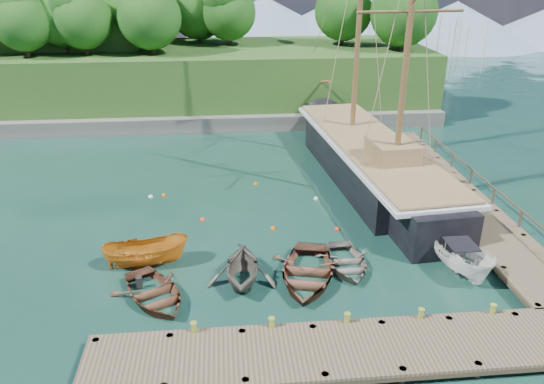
{
  "coord_description": "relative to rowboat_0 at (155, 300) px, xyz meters",
  "views": [
    {
      "loc": [
        -2.59,
        -21.79,
        13.84
      ],
      "look_at": [
        -0.04,
        4.73,
        2.0
      ],
      "focal_mm": 35.0,
      "sensor_mm": 36.0,
      "label": 1
    }
  ],
  "objects": [
    {
      "name": "cabin_boat_white",
      "position": [
        14.31,
        1.11,
        0.0
      ],
      "size": [
        2.55,
        4.83,
        1.77
      ],
      "primitive_type": "imported",
      "rotation": [
        0.0,
        0.0,
        0.19
      ],
      "color": "white",
      "rests_on": "ground"
    },
    {
      "name": "rowboat_2",
      "position": [
        6.91,
        0.95,
        0.0
      ],
      "size": [
        4.81,
        5.89,
        1.07
      ],
      "primitive_type": "imported",
      "rotation": [
        0.0,
        0.0,
        -0.24
      ],
      "color": "brown",
      "rests_on": "ground"
    },
    {
      "name": "motorboat_orange",
      "position": [
        -0.67,
        2.97,
        0.0
      ],
      "size": [
        4.27,
        1.99,
        1.59
      ],
      "primitive_type": "imported",
      "rotation": [
        0.0,
        0.0,
        1.68
      ],
      "color": "orange",
      "rests_on": "ground"
    },
    {
      "name": "mooring_buoy_1",
      "position": [
        1.9,
        7.6,
        0.0
      ],
      "size": [
        0.3,
        0.3,
        0.3
      ],
      "primitive_type": "sphere",
      "color": "#F1491E",
      "rests_on": "ground"
    },
    {
      "name": "mooring_buoy_5",
      "position": [
        5.31,
        12.55,
        0.0
      ],
      "size": [
        0.28,
        0.28,
        0.28
      ],
      "primitive_type": "sphere",
      "color": "orange",
      "rests_on": "ground"
    },
    {
      "name": "bollard_0",
      "position": [
        1.87,
        -3.11,
        0.0
      ],
      "size": [
        0.26,
        0.26,
        0.45
      ],
      "primitive_type": "cylinder",
      "color": "olive",
      "rests_on": "ground"
    },
    {
      "name": "bollard_3",
      "position": [
        10.87,
        -3.11,
        0.0
      ],
      "size": [
        0.26,
        0.26,
        0.45
      ],
      "primitive_type": "cylinder",
      "color": "olive",
      "rests_on": "ground"
    },
    {
      "name": "distant_ridge",
      "position": [
        10.18,
        71.99,
        4.35
      ],
      "size": [
        117.0,
        40.0,
        10.0
      ],
      "color": "#728CA5",
      "rests_on": "ground"
    },
    {
      "name": "ground",
      "position": [
        5.87,
        1.99,
        0.0
      ],
      "size": [
        160.0,
        160.0,
        0.0
      ],
      "primitive_type": "plane",
      "color": "#163A2C",
      "rests_on": "ground"
    },
    {
      "name": "schooner",
      "position": [
        13.04,
        12.66,
        1.13
      ],
      "size": [
        6.91,
        27.82,
        20.43
      ],
      "rotation": [
        0.0,
        0.0,
        0.09
      ],
      "color": "black",
      "rests_on": "ground"
    },
    {
      "name": "rowboat_0",
      "position": [
        0.0,
        0.0,
        0.0
      ],
      "size": [
        4.78,
        5.26,
        0.89
      ],
      "primitive_type": "imported",
      "rotation": [
        0.0,
        0.0,
        0.5
      ],
      "color": "brown",
      "rests_on": "ground"
    },
    {
      "name": "headland",
      "position": [
        -7.0,
        33.36,
        5.54
      ],
      "size": [
        51.0,
        19.31,
        12.9
      ],
      "color": "#474744",
      "rests_on": "ground"
    },
    {
      "name": "rowboat_3",
      "position": [
        9.02,
        1.84,
        0.0
      ],
      "size": [
        2.82,
        3.9,
        0.8
      ],
      "primitive_type": "imported",
      "rotation": [
        0.0,
        0.0,
        0.02
      ],
      "color": "slate",
      "rests_on": "ground"
    },
    {
      "name": "mooring_buoy_3",
      "position": [
        8.89,
        9.84,
        0.0
      ],
      "size": [
        0.31,
        0.31,
        0.31
      ],
      "primitive_type": "sphere",
      "color": "silver",
      "rests_on": "ground"
    },
    {
      "name": "bollard_4",
      "position": [
        13.87,
        -3.11,
        0.0
      ],
      "size": [
        0.26,
        0.26,
        0.45
      ],
      "primitive_type": "cylinder",
      "color": "olive",
      "rests_on": "ground"
    },
    {
      "name": "dock_near",
      "position": [
        7.87,
        -4.51,
        0.43
      ],
      "size": [
        20.0,
        3.2,
        1.1
      ],
      "color": "#4B3D2E",
      "rests_on": "ground"
    },
    {
      "name": "rowboat_1",
      "position": [
        3.9,
        1.04,
        0.0
      ],
      "size": [
        3.57,
        4.04,
        2.0
      ],
      "primitive_type": "imported",
      "rotation": [
        0.0,
        0.0,
        -0.08
      ],
      "color": "#59544A",
      "rests_on": "ground"
    },
    {
      "name": "mooring_buoy_2",
      "position": [
        5.85,
        6.16,
        0.0
      ],
      "size": [
        0.3,
        0.3,
        0.3
      ],
      "primitive_type": "sphere",
      "color": "#E15D00",
      "rests_on": "ground"
    },
    {
      "name": "dock_east",
      "position": [
        17.37,
        8.99,
        0.43
      ],
      "size": [
        3.2,
        24.0,
        1.1
      ],
      "color": "#4B3D2E",
      "rests_on": "ground"
    },
    {
      "name": "mooring_buoy_6",
      "position": [
        -1.43,
        11.13,
        0.0
      ],
      "size": [
        0.31,
        0.31,
        0.31
      ],
      "primitive_type": "sphere",
      "color": "white",
      "rests_on": "ground"
    },
    {
      "name": "mooring_buoy_0",
      "position": [
        0.16,
        5.63,
        0.0
      ],
      "size": [
        0.36,
        0.36,
        0.36
      ],
      "primitive_type": "sphere",
      "color": "silver",
      "rests_on": "ground"
    },
    {
      "name": "bollard_1",
      "position": [
        4.87,
        -3.11,
        0.0
      ],
      "size": [
        0.26,
        0.26,
        0.45
      ],
      "primitive_type": "cylinder",
      "color": "olive",
      "rests_on": "ground"
    },
    {
      "name": "mooring_buoy_4",
      "position": [
        -0.62,
        11.27,
        0.0
      ],
      "size": [
        0.28,
        0.28,
        0.28
      ],
      "primitive_type": "sphere",
      "color": "#F76600",
      "rests_on": "ground"
    },
    {
      "name": "mooring_buoy_7",
      "position": [
        9.36,
        5.71,
        0.0
      ],
      "size": [
        0.3,
        0.3,
        0.3
      ],
      "primitive_type": "sphere",
      "color": "red",
      "rests_on": "ground"
    },
    {
      "name": "bollard_2",
      "position": [
        7.87,
        -3.11,
        0.0
      ],
      "size": [
        0.26,
        0.26,
        0.45
      ],
      "primitive_type": "cylinder",
      "color": "olive",
      "rests_on": "ground"
    }
  ]
}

